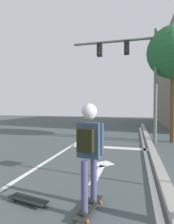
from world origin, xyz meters
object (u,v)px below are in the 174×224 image
object	(u,v)px
skater	(89,141)
roadside_tree	(174,53)
skateboard	(89,207)
traffic_signal_mast	(133,65)
spare_skateboard	(28,199)

from	to	relation	value
skater	roadside_tree	distance (m)	7.75
skateboard	roadside_tree	size ratio (longest dim) A/B	0.16
skateboard	roadside_tree	distance (m)	8.24
skateboard	skater	size ratio (longest dim) A/B	0.52
traffic_signal_mast	skater	bearing A→B (deg)	-95.51
spare_skateboard	traffic_signal_mast	world-z (taller)	traffic_signal_mast
skater	spare_skateboard	world-z (taller)	skater
spare_skateboard	roadside_tree	xyz separation A→B (m)	(3.58, 6.70, 4.18)
traffic_signal_mast	spare_skateboard	bearing A→B (deg)	-105.23
spare_skateboard	skateboard	bearing A→B (deg)	2.14
skater	traffic_signal_mast	bearing A→B (deg)	84.49
traffic_signal_mast	roadside_tree	distance (m)	1.98
skateboard	skater	xyz separation A→B (m)	(-0.00, -0.02, 1.10)
skater	spare_skateboard	size ratio (longest dim) A/B	2.13
skater	roadside_tree	xyz separation A→B (m)	(2.47, 6.67, 3.09)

